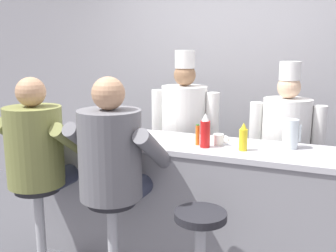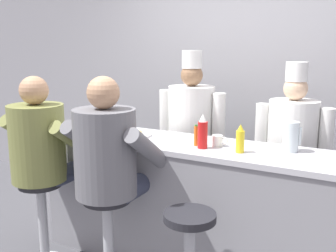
{
  "view_description": "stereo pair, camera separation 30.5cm",
  "coord_description": "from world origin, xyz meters",
  "px_view_note": "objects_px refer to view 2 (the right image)",
  "views": [
    {
      "loc": [
        1.03,
        -2.49,
        1.74
      ],
      "look_at": [
        -0.13,
        0.27,
        1.13
      ],
      "focal_mm": 42.0,
      "sensor_mm": 36.0,
      "label": 1
    },
    {
      "loc": [
        1.31,
        -2.36,
        1.74
      ],
      "look_at": [
        -0.13,
        0.27,
        1.13
      ],
      "focal_mm": 42.0,
      "sensor_mm": 36.0,
      "label": 2
    }
  ],
  "objects_px": {
    "mustard_bottle_yellow": "(240,139)",
    "cook_in_whites_far": "(292,150)",
    "ketchup_bottle_red": "(203,132)",
    "coffee_mug_tan": "(135,137)",
    "cook_in_whites_near": "(191,133)",
    "water_pitcher_clear": "(291,137)",
    "hot_sauce_bottle_orange": "(196,136)",
    "breakfast_plate": "(135,134)",
    "coffee_mug_white": "(218,141)",
    "empty_stool_round": "(189,248)",
    "diner_seated_grey": "(109,158)",
    "diner_seated_olive": "(41,148)",
    "cereal_bowl": "(102,134)"
  },
  "relations": [
    {
      "from": "cook_in_whites_far",
      "to": "water_pitcher_clear",
      "type": "bearing_deg",
      "value": -80.76
    },
    {
      "from": "coffee_mug_white",
      "to": "cook_in_whites_far",
      "type": "xyz_separation_m",
      "value": [
        0.42,
        0.6,
        -0.16
      ]
    },
    {
      "from": "ketchup_bottle_red",
      "to": "cereal_bowl",
      "type": "distance_m",
      "value": 0.86
    },
    {
      "from": "breakfast_plate",
      "to": "empty_stool_round",
      "type": "height_order",
      "value": "breakfast_plate"
    },
    {
      "from": "cook_in_whites_near",
      "to": "water_pitcher_clear",
      "type": "bearing_deg",
      "value": -26.2
    },
    {
      "from": "hot_sauce_bottle_orange",
      "to": "breakfast_plate",
      "type": "distance_m",
      "value": 0.58
    },
    {
      "from": "cereal_bowl",
      "to": "coffee_mug_tan",
      "type": "distance_m",
      "value": 0.34
    },
    {
      "from": "breakfast_plate",
      "to": "cook_in_whites_near",
      "type": "relative_size",
      "value": 0.16
    },
    {
      "from": "diner_seated_olive",
      "to": "coffee_mug_tan",
      "type": "bearing_deg",
      "value": 25.18
    },
    {
      "from": "hot_sauce_bottle_orange",
      "to": "coffee_mug_white",
      "type": "bearing_deg",
      "value": 24.38
    },
    {
      "from": "ketchup_bottle_red",
      "to": "breakfast_plate",
      "type": "height_order",
      "value": "ketchup_bottle_red"
    },
    {
      "from": "coffee_mug_white",
      "to": "cook_in_whites_near",
      "type": "relative_size",
      "value": 0.07
    },
    {
      "from": "diner_seated_olive",
      "to": "cook_in_whites_far",
      "type": "relative_size",
      "value": 0.94
    },
    {
      "from": "empty_stool_round",
      "to": "cook_in_whites_near",
      "type": "distance_m",
      "value": 1.38
    },
    {
      "from": "cereal_bowl",
      "to": "coffee_mug_tan",
      "type": "relative_size",
      "value": 1.12
    },
    {
      "from": "hot_sauce_bottle_orange",
      "to": "breakfast_plate",
      "type": "relative_size",
      "value": 0.59
    },
    {
      "from": "coffee_mug_tan",
      "to": "breakfast_plate",
      "type": "bearing_deg",
      "value": 122.46
    },
    {
      "from": "coffee_mug_white",
      "to": "empty_stool_round",
      "type": "distance_m",
      "value": 0.82
    },
    {
      "from": "empty_stool_round",
      "to": "cook_in_whites_far",
      "type": "distance_m",
      "value": 1.3
    },
    {
      "from": "hot_sauce_bottle_orange",
      "to": "cook_in_whites_far",
      "type": "distance_m",
      "value": 0.9
    },
    {
      "from": "diner_seated_olive",
      "to": "cook_in_whites_near",
      "type": "height_order",
      "value": "cook_in_whites_near"
    },
    {
      "from": "diner_seated_grey",
      "to": "cereal_bowl",
      "type": "bearing_deg",
      "value": 133.37
    },
    {
      "from": "cereal_bowl",
      "to": "coffee_mug_white",
      "type": "distance_m",
      "value": 0.95
    },
    {
      "from": "breakfast_plate",
      "to": "coffee_mug_tan",
      "type": "bearing_deg",
      "value": -57.54
    },
    {
      "from": "coffee_mug_white",
      "to": "diner_seated_grey",
      "type": "height_order",
      "value": "diner_seated_grey"
    },
    {
      "from": "ketchup_bottle_red",
      "to": "empty_stool_round",
      "type": "height_order",
      "value": "ketchup_bottle_red"
    },
    {
      "from": "coffee_mug_tan",
      "to": "diner_seated_olive",
      "type": "height_order",
      "value": "diner_seated_olive"
    },
    {
      "from": "mustard_bottle_yellow",
      "to": "cook_in_whites_near",
      "type": "height_order",
      "value": "cook_in_whites_near"
    },
    {
      "from": "cereal_bowl",
      "to": "hot_sauce_bottle_orange",
      "type": "bearing_deg",
      "value": 9.42
    },
    {
      "from": "hot_sauce_bottle_orange",
      "to": "coffee_mug_white",
      "type": "relative_size",
      "value": 1.27
    },
    {
      "from": "diner_seated_grey",
      "to": "coffee_mug_tan",
      "type": "bearing_deg",
      "value": 87.26
    },
    {
      "from": "mustard_bottle_yellow",
      "to": "coffee_mug_white",
      "type": "distance_m",
      "value": 0.23
    },
    {
      "from": "cereal_bowl",
      "to": "diner_seated_olive",
      "type": "xyz_separation_m",
      "value": [
        -0.33,
        -0.34,
        -0.08
      ]
    },
    {
      "from": "water_pitcher_clear",
      "to": "empty_stool_round",
      "type": "bearing_deg",
      "value": -123.82
    },
    {
      "from": "ketchup_bottle_red",
      "to": "coffee_mug_tan",
      "type": "xyz_separation_m",
      "value": [
        -0.51,
        -0.11,
        -0.07
      ]
    },
    {
      "from": "water_pitcher_clear",
      "to": "coffee_mug_white",
      "type": "distance_m",
      "value": 0.52
    },
    {
      "from": "diner_seated_grey",
      "to": "hot_sauce_bottle_orange",
      "type": "bearing_deg",
      "value": 45.94
    },
    {
      "from": "hot_sauce_bottle_orange",
      "to": "mustard_bottle_yellow",
      "type": "bearing_deg",
      "value": -4.2
    },
    {
      "from": "water_pitcher_clear",
      "to": "cook_in_whites_far",
      "type": "distance_m",
      "value": 0.55
    },
    {
      "from": "hot_sauce_bottle_orange",
      "to": "coffee_mug_tan",
      "type": "bearing_deg",
      "value": -160.26
    },
    {
      "from": "breakfast_plate",
      "to": "cook_in_whites_far",
      "type": "distance_m",
      "value": 1.31
    },
    {
      "from": "mustard_bottle_yellow",
      "to": "breakfast_plate",
      "type": "bearing_deg",
      "value": 174.79
    },
    {
      "from": "breakfast_plate",
      "to": "coffee_mug_white",
      "type": "bearing_deg",
      "value": 0.64
    },
    {
      "from": "coffee_mug_tan",
      "to": "diner_seated_grey",
      "type": "xyz_separation_m",
      "value": [
        -0.01,
        -0.31,
        -0.09
      ]
    },
    {
      "from": "hot_sauce_bottle_orange",
      "to": "water_pitcher_clear",
      "type": "relative_size",
      "value": 0.74
    },
    {
      "from": "cook_in_whites_near",
      "to": "diner_seated_olive",
      "type": "bearing_deg",
      "value": -123.42
    },
    {
      "from": "empty_stool_round",
      "to": "coffee_mug_white",
      "type": "bearing_deg",
      "value": 94.87
    },
    {
      "from": "coffee_mug_white",
      "to": "empty_stool_round",
      "type": "bearing_deg",
      "value": -85.13
    },
    {
      "from": "ketchup_bottle_red",
      "to": "diner_seated_grey",
      "type": "relative_size",
      "value": 0.16
    },
    {
      "from": "mustard_bottle_yellow",
      "to": "cook_in_whites_far",
      "type": "distance_m",
      "value": 0.76
    }
  ]
}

